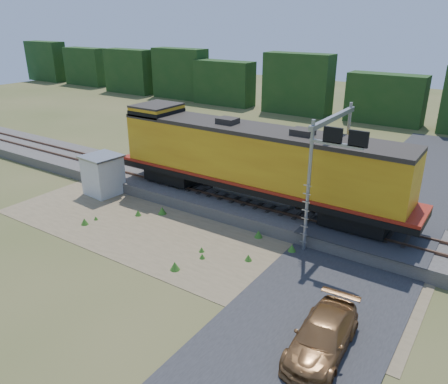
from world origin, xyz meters
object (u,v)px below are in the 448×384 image
Objects in this scene: locomotive at (251,160)px; signal_gantry at (333,147)px; shed at (103,175)px; car at (322,337)px.

signal_gantry is (5.56, -0.68, 1.90)m from locomotive.
shed is (-10.46, -3.20, -2.14)m from locomotive.
signal_gantry is at bearing 14.26° from shed.
locomotive is 4.36× the size of car.
car is (9.03, -9.70, -2.92)m from locomotive.
signal_gantry is at bearing -6.92° from locomotive.
signal_gantry is (16.02, 2.52, 4.04)m from shed.
car is (3.47, -9.02, -4.82)m from signal_gantry.
locomotive is 11.15m from shed.
locomotive is 13.57m from car.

